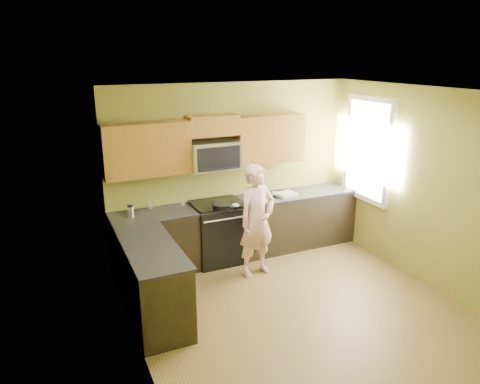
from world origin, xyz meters
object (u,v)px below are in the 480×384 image
stove (218,232)px  woman (257,221)px  frying_pan (223,208)px  butter_tub (264,202)px  travel_mug (131,217)px  microwave (214,169)px

stove → woman: bearing=-61.4°
stove → frying_pan: (-0.02, -0.24, 0.47)m
butter_tub → travel_mug: bearing=175.8°
butter_tub → frying_pan: bearing=-173.7°
microwave → woman: microwave is taller
microwave → woman: 1.04m
frying_pan → butter_tub: size_ratio=3.83×
woman → travel_mug: bearing=146.8°
woman → travel_mug: size_ratio=9.27×
microwave → frying_pan: size_ratio=1.54×
microwave → travel_mug: bearing=-174.0°
microwave → butter_tub: (0.70, -0.28, -0.53)m
microwave → frying_pan: (-0.02, -0.36, -0.50)m
butter_tub → woman: bearing=-126.4°
stove → frying_pan: frying_pan is taller
frying_pan → travel_mug: bearing=153.2°
butter_tub → travel_mug: travel_mug is taller
woman → frying_pan: 0.55m
microwave → butter_tub: 0.92m
microwave → butter_tub: bearing=-22.1°
stove → microwave: bearing=90.0°
woman → frying_pan: bearing=119.9°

